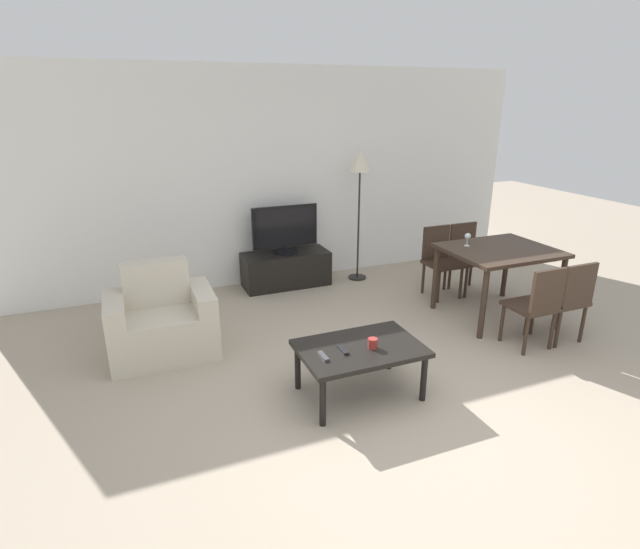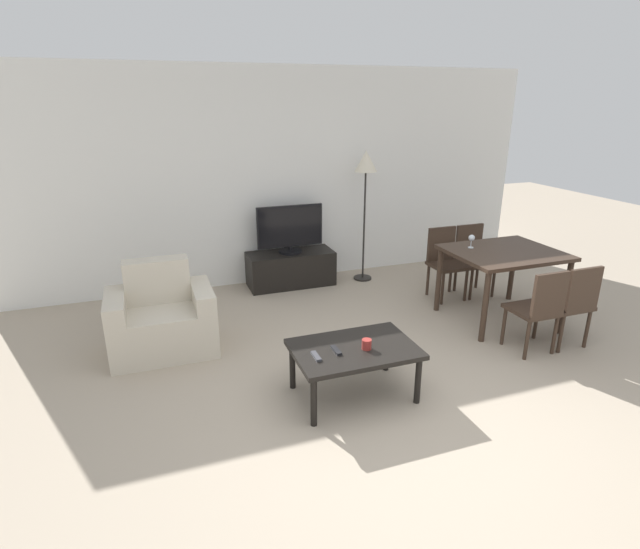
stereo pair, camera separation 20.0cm
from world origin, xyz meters
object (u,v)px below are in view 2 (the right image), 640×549
dining_chair_far_left (445,259)px  dining_chair_near (539,307)px  dining_chair_near_right (572,302)px  remote_primary (336,350)px  floor_lamp (366,171)px  remote_secondary (316,356)px  armchair (162,320)px  tv (290,229)px  cup_white_near (367,344)px  dining_chair_far (473,256)px  wine_glass_left (472,239)px  tv_stand (291,269)px  coffee_table (354,352)px  dining_table (503,259)px

dining_chair_far_left → dining_chair_near: bearing=-90.0°
dining_chair_near_right → remote_primary: 2.47m
dining_chair_far_left → floor_lamp: size_ratio=0.50×
dining_chair_near_right → remote_secondary: size_ratio=5.63×
armchair → tv: bearing=38.1°
cup_white_near → armchair: bearing=136.8°
floor_lamp → cup_white_near: (-1.15, -2.60, -0.97)m
remote_primary → dining_chair_far: bearing=34.0°
floor_lamp → remote_primary: floor_lamp is taller
dining_chair_near_right → remote_secondary: 2.65m
wine_glass_left → armchair: bearing=175.6°
cup_white_near → tv: bearing=86.3°
armchair → dining_chair_near_right: 3.93m
dining_chair_near_right → tv: bearing=128.8°
wine_glass_left → tv: bearing=135.5°
armchair → tv_stand: (1.67, 1.31, -0.09)m
dining_chair_far_left → remote_primary: bearing=-141.2°
tv → dining_chair_near: size_ratio=1.00×
coffee_table → dining_table: bearing=22.4°
tv_stand → coffee_table: (-0.25, -2.65, 0.17)m
coffee_table → armchair: bearing=136.6°
dining_table → wine_glass_left: bearing=141.2°
dining_table → dining_chair_far: size_ratio=1.35×
remote_secondary → wine_glass_left: 2.50m
tv → cup_white_near: 2.73m
dining_table → cup_white_near: dining_table is taller
remote_primary → dining_chair_far_left: bearing=38.8°
coffee_table → wine_glass_left: wine_glass_left is taller
dining_chair_near → dining_chair_far: same height
dining_table → dining_chair_near_right: size_ratio=1.35×
cup_white_near → remote_primary: bearing=169.8°
floor_lamp → dining_chair_far_left: bearing=-52.6°
dining_chair_far → floor_lamp: 1.70m
dining_chair_far_left → cup_white_near: size_ratio=10.31×
floor_lamp → remote_primary: bearing=-118.6°
dining_table → floor_lamp: (-0.88, 1.67, 0.76)m
remote_secondary → cup_white_near: cup_white_near is taller
remote_primary → tv_stand: bearing=81.1°
armchair → tv: tv is taller
cup_white_near → dining_chair_near: bearing=4.7°
remote_secondary → cup_white_near: bearing=-0.7°
armchair → floor_lamp: 3.12m
tv → remote_primary: 2.71m
remote_secondary → coffee_table: bearing=9.5°
tv_stand → wine_glass_left: 2.32m
tv_stand → cup_white_near: cup_white_near is taller
dining_chair_near → floor_lamp: (-0.68, 2.45, 0.97)m
dining_chair_near → dining_chair_far: 1.61m
coffee_table → dining_chair_near_right: bearing=2.2°
tv_stand → tv: 0.53m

